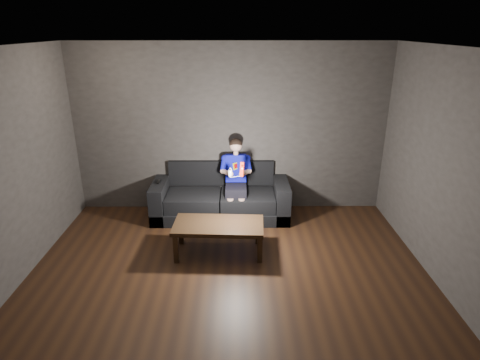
{
  "coord_description": "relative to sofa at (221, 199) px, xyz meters",
  "views": [
    {
      "loc": [
        0.12,
        -3.77,
        2.9
      ],
      "look_at": [
        0.15,
        1.55,
        0.85
      ],
      "focal_mm": 30.0,
      "sensor_mm": 36.0,
      "label": 1
    }
  ],
  "objects": [
    {
      "name": "sofa",
      "position": [
        0.0,
        0.0,
        0.0
      ],
      "size": [
        2.16,
        0.93,
        0.84
      ],
      "color": "black",
      "rests_on": "floor"
    },
    {
      "name": "coffee_table",
      "position": [
        0.01,
        -1.2,
        0.1
      ],
      "size": [
        1.22,
        0.65,
        0.43
      ],
      "color": "black",
      "rests_on": "floor"
    },
    {
      "name": "right_wall",
      "position": [
        2.66,
        -2.2,
        1.08
      ],
      "size": [
        0.04,
        5.0,
        2.7
      ],
      "primitive_type": "cube",
      "color": "#342F2D",
      "rests_on": "ground"
    },
    {
      "name": "wii_remote_red",
      "position": [
        0.34,
        -0.51,
        0.69
      ],
      "size": [
        0.07,
        0.09,
        0.22
      ],
      "color": "red",
      "rests_on": "child"
    },
    {
      "name": "child",
      "position": [
        0.25,
        -0.05,
        0.46
      ],
      "size": [
        0.49,
        0.6,
        1.2
      ],
      "color": "black",
      "rests_on": "sofa"
    },
    {
      "name": "floor",
      "position": [
        0.16,
        -2.2,
        -0.27
      ],
      "size": [
        5.0,
        5.0,
        0.0
      ],
      "primitive_type": "plane",
      "color": "black",
      "rests_on": "ground"
    },
    {
      "name": "wii_remote_black",
      "position": [
        -0.97,
        -0.08,
        0.33
      ],
      "size": [
        0.05,
        0.15,
        0.03
      ],
      "color": "black",
      "rests_on": "sofa"
    },
    {
      "name": "back_wall",
      "position": [
        0.16,
        0.3,
        1.08
      ],
      "size": [
        5.0,
        0.04,
        2.7
      ],
      "primitive_type": "cube",
      "color": "#342F2D",
      "rests_on": "ground"
    },
    {
      "name": "nunchuk_white",
      "position": [
        0.16,
        -0.51,
        0.64
      ],
      "size": [
        0.07,
        0.1,
        0.15
      ],
      "color": "white",
      "rests_on": "child"
    },
    {
      "name": "ceiling",
      "position": [
        0.16,
        -2.2,
        2.43
      ],
      "size": [
        5.0,
        5.0,
        0.02
      ],
      "primitive_type": "cube",
      "color": "beige",
      "rests_on": "back_wall"
    }
  ]
}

